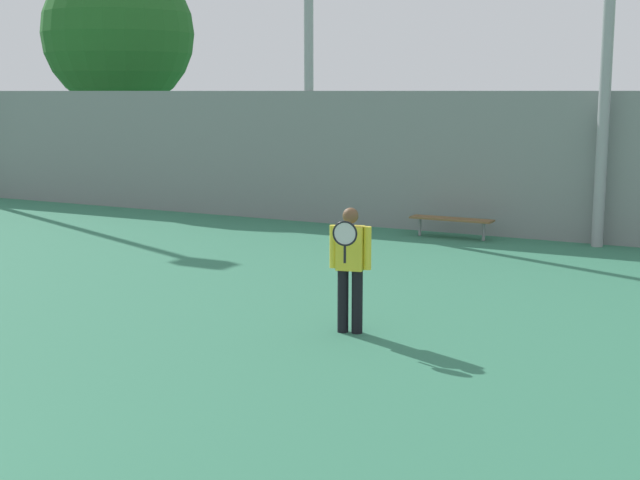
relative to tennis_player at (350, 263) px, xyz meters
name	(u,v)px	position (x,y,z in m)	size (l,w,h in m)	color
tennis_player	(350,263)	(0.00, 0.00, 0.00)	(0.53, 0.45, 1.60)	black
bench_courtside_far	(451,220)	(-1.37, 7.60, -0.51)	(1.74, 0.40, 0.42)	brown
back_fence	(430,162)	(-2.14, 8.28, 0.62)	(31.10, 0.06, 3.03)	gray
tree_green_tall	(119,34)	(-13.24, 11.32, 3.80)	(4.50, 4.50, 6.95)	brown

